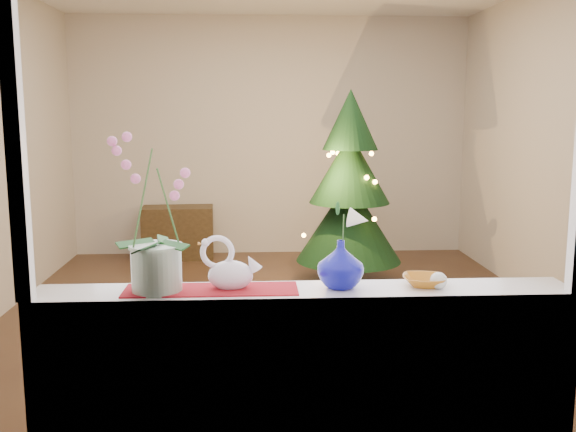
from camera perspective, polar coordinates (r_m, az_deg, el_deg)
The scene contains 16 objects.
ground at distance 5.16m, azimuth -0.71°, elevation -9.20°, with size 5.00×5.00×0.00m, color #362116.
wall_back at distance 7.40m, azimuth -1.57°, elevation 7.05°, with size 4.50×0.10×2.70m, color beige.
wall_front at distance 2.42m, azimuth 1.79°, elevation 2.51°, with size 4.50×0.10×2.70m, color beige.
wall_right at distance 5.48m, azimuth 23.59°, elevation 5.52°, with size 0.10×5.00×2.70m, color beige.
window_apron at distance 2.72m, azimuth 1.61°, elevation -16.81°, with size 2.20×0.08×0.88m, color white.
windowsill at distance 2.64m, azimuth 1.50°, elevation -6.92°, with size 2.20×0.26×0.04m, color white.
window_frame at distance 2.43m, azimuth 1.77°, elevation 10.81°, with size 2.22×0.06×1.60m, color white, non-canonical shape.
runner at distance 2.63m, azimuth -6.85°, elevation -6.51°, with size 0.70×0.20×0.01m, color maroon.
orchid_pot at distance 2.58m, azimuth -11.76°, elevation 0.22°, with size 0.22×0.22×0.64m, color white, non-canonical shape.
swan at distance 2.61m, azimuth -5.15°, elevation -4.27°, with size 0.25×0.11×0.21m, color silver, non-canonical shape.
blue_vase at distance 2.63m, azimuth 4.70°, elevation -3.97°, with size 0.22×0.22×0.23m, color #05076D.
lily at distance 2.59m, azimuth 4.76°, elevation 0.33°, with size 0.13×0.07×0.17m, color white, non-canonical shape.
paperweight at distance 2.69m, azimuth 13.23°, elevation -5.61°, with size 0.07×0.07×0.07m, color silver.
amber_dish at distance 2.73m, azimuth 12.02°, elevation -5.72°, with size 0.15×0.15×0.04m, color #AB6618.
xmas_tree at distance 6.13m, azimuth 5.48°, elevation 2.54°, with size 1.01×1.01×1.85m, color black, non-canonical shape.
side_table at distance 7.32m, azimuth -9.74°, elevation -1.45°, with size 0.78×0.39×0.59m, color black.
Camera 1 is at (-0.21, -4.89, 1.63)m, focal length 40.00 mm.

